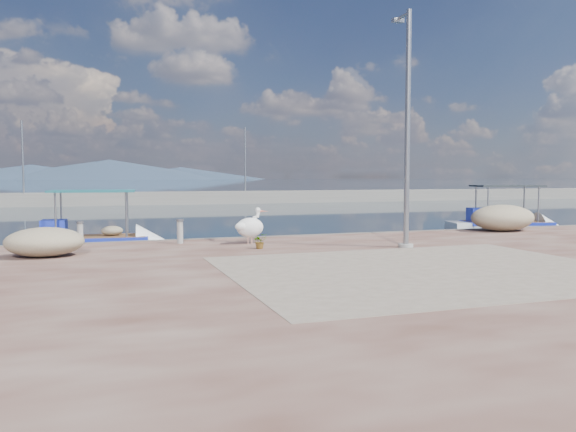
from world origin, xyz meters
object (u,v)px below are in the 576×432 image
Objects in this scene: bollard_near at (180,230)px; boat_left at (92,245)px; boat_right at (505,228)px; pelican at (250,227)px; lamp_post at (407,137)px.

boat_left is at bearing 131.11° from bollard_near.
boat_right reaches higher than boat_left.
lamp_post is at bearing -48.47° from pelican.
pelican is 2.25m from bollard_near.
bollard_near is at bearing -43.90° from boat_left.
pelican is (4.76, -3.86, 0.84)m from boat_left.
boat_left reaches higher than pelican.
boat_left is at bearing 121.88° from pelican.
lamp_post is (-9.32, -6.70, 3.60)m from boat_right.
boat_right is 7.34× the size of bollard_near.
boat_left is 0.94× the size of boat_right.
lamp_post is (4.19, -2.36, 2.76)m from pelican.
lamp_post is 7.61m from bollard_near.
boat_left is 11.48m from lamp_post.
pelican is at bearing -147.31° from boat_right.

